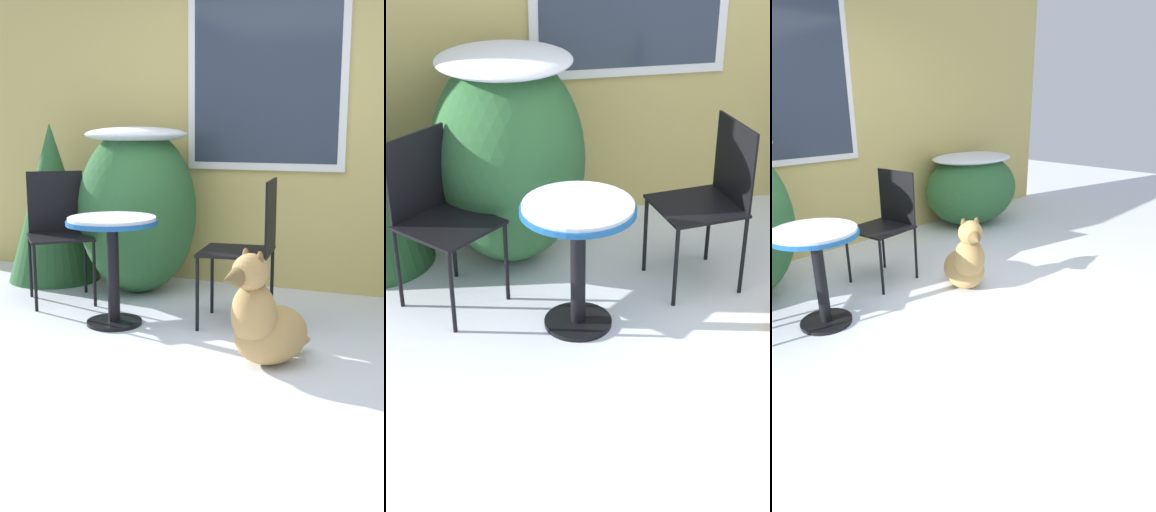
% 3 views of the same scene
% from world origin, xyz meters
% --- Properties ---
extents(ground_plane, '(16.00, 16.00, 0.00)m').
position_xyz_m(ground_plane, '(0.00, 0.00, 0.00)').
color(ground_plane, white).
extents(house_wall, '(8.00, 0.10, 3.10)m').
position_xyz_m(house_wall, '(-0.00, 2.20, 1.57)').
color(house_wall, tan).
rests_on(house_wall, ground_plane).
extents(shrub_left, '(0.94, 0.97, 1.33)m').
position_xyz_m(shrub_left, '(-0.90, 1.61, 0.70)').
color(shrub_left, '#2D6033').
rests_on(shrub_left, ground_plane).
extents(evergreen_bush, '(0.80, 0.80, 1.36)m').
position_xyz_m(evergreen_bush, '(-1.78, 1.72, 0.68)').
color(evergreen_bush, '#2D6033').
rests_on(evergreen_bush, ground_plane).
extents(patio_table, '(0.61, 0.61, 0.74)m').
position_xyz_m(patio_table, '(-0.64, 0.74, 0.56)').
color(patio_table, black).
rests_on(patio_table, ground_plane).
extents(patio_chair_near_table, '(0.66, 0.66, 0.99)m').
position_xyz_m(patio_chair_near_table, '(-1.35, 1.16, 0.56)').
color(patio_chair_near_table, black).
rests_on(patio_chair_near_table, ground_plane).
extents(patio_chair_far_side, '(0.53, 0.53, 0.99)m').
position_xyz_m(patio_chair_far_side, '(0.21, 1.08, 0.56)').
color(patio_chair_far_side, black).
rests_on(patio_chair_far_side, ground_plane).
extents(dog, '(0.53, 0.65, 0.68)m').
position_xyz_m(dog, '(0.53, 0.39, 0.25)').
color(dog, tan).
rests_on(dog, ground_plane).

